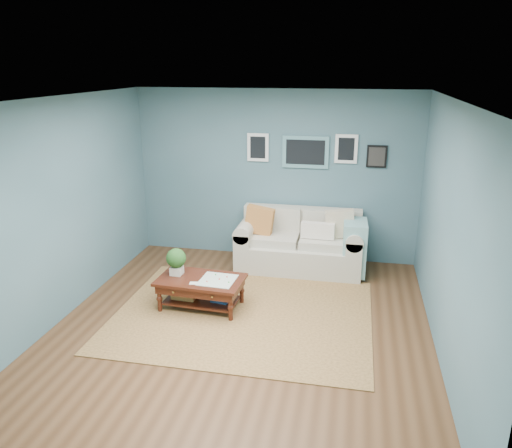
# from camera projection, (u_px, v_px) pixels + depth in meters

# --- Properties ---
(room_shell) EXTENTS (5.00, 5.02, 2.70)m
(room_shell) POSITION_uv_depth(u_px,v_px,m) (242.00, 220.00, 5.67)
(room_shell) COLOR brown
(room_shell) RESTS_ON ground
(area_rug) EXTENTS (3.21, 2.57, 0.01)m
(area_rug) POSITION_uv_depth(u_px,v_px,m) (243.00, 314.00, 6.36)
(area_rug) COLOR brown
(area_rug) RESTS_ON ground
(loveseat) EXTENTS (1.96, 0.89, 1.01)m
(loveseat) POSITION_uv_depth(u_px,v_px,m) (305.00, 243.00, 7.70)
(loveseat) COLOR beige
(loveseat) RESTS_ON ground
(coffee_table) EXTENTS (1.14, 0.70, 0.77)m
(coffee_table) POSITION_uv_depth(u_px,v_px,m) (197.00, 283.00, 6.48)
(coffee_table) COLOR #331009
(coffee_table) RESTS_ON ground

